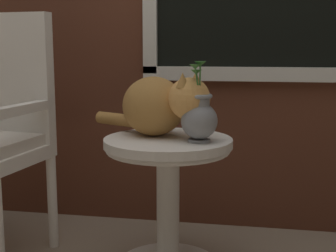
% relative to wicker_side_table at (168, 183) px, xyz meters
% --- Properties ---
extents(wicker_side_table, '(0.52, 0.52, 0.57)m').
position_rel_wicker_side_table_xyz_m(wicker_side_table, '(0.00, 0.00, 0.00)').
color(wicker_side_table, silver).
rests_on(wicker_side_table, ground_plane).
extents(cat, '(0.53, 0.34, 0.27)m').
position_rel_wicker_side_table_xyz_m(cat, '(-0.04, 0.04, 0.32)').
color(cat, '#AD7A3D').
rests_on(cat, wicker_side_table).
extents(pewter_vase_with_ivy, '(0.14, 0.14, 0.31)m').
position_rel_wicker_side_table_xyz_m(pewter_vase_with_ivy, '(0.13, -0.05, 0.28)').
color(pewter_vase_with_ivy, gray).
rests_on(pewter_vase_with_ivy, wicker_side_table).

